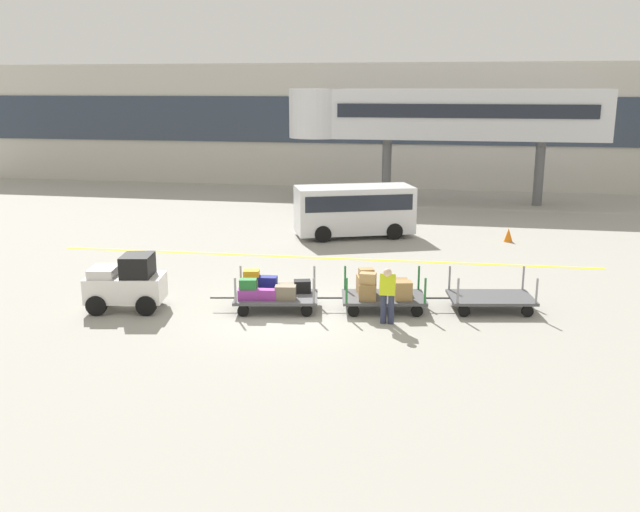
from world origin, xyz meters
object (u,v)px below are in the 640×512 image
baggage_cart_lead (271,291)px  baggage_cart_middle (381,291)px  baggage_tug (127,284)px  safety_cone_near (508,235)px  baggage_cart_tail (491,298)px  baggage_handler (387,293)px  shuttle_van (354,207)px

baggage_cart_lead → baggage_cart_middle: size_ratio=1.00×
baggage_tug → safety_cone_near: (11.15, 11.00, -0.48)m
baggage_cart_tail → baggage_handler: bearing=-147.4°
baggage_cart_lead → baggage_handler: 3.38m
baggage_handler → shuttle_van: (-2.38, 10.75, 0.37)m
baggage_cart_middle → baggage_cart_tail: (3.01, 0.57, -0.20)m
baggage_tug → safety_cone_near: size_ratio=4.12×
baggage_cart_lead → baggage_handler: bearing=-11.4°
baggage_handler → shuttle_van: size_ratio=0.30×
shuttle_van → safety_cone_near: (6.27, 0.16, -0.96)m
baggage_tug → baggage_cart_tail: (9.99, 1.84, -0.41)m
shuttle_van → safety_cone_near: bearing=1.4°
baggage_cart_tail → shuttle_van: size_ratio=0.60×
baggage_tug → shuttle_van: 11.90m
baggage_cart_middle → shuttle_van: 9.82m
baggage_cart_middle → shuttle_van: (-2.10, 9.57, 0.68)m
baggage_tug → baggage_cart_middle: 7.09m
safety_cone_near → baggage_cart_lead: bearing=-125.1°
baggage_tug → safety_cone_near: baggage_tug is taller
baggage_tug → baggage_handler: bearing=0.7°
shuttle_van → baggage_cart_middle: bearing=-77.6°
baggage_cart_lead → baggage_cart_tail: same height
baggage_cart_lead → shuttle_van: (0.92, 10.08, 0.71)m
safety_cone_near → baggage_tug: bearing=-135.4°
baggage_cart_middle → safety_cone_near: (4.17, 9.73, -0.28)m
baggage_tug → baggage_cart_tail: size_ratio=0.73×
baggage_tug → baggage_handler: 7.26m
shuttle_van → baggage_cart_tail: bearing=-60.4°
baggage_tug → safety_cone_near: 15.67m
baggage_tug → baggage_cart_middle: (6.97, 1.27, -0.20)m
baggage_handler → shuttle_van: 11.02m
safety_cone_near → shuttle_van: bearing=-178.6°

